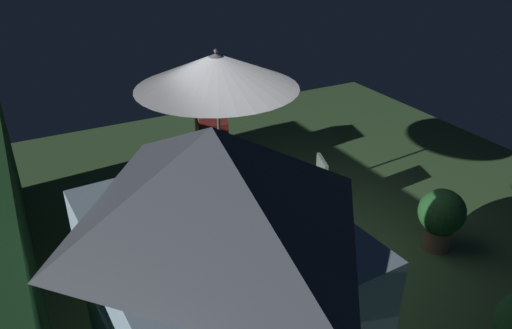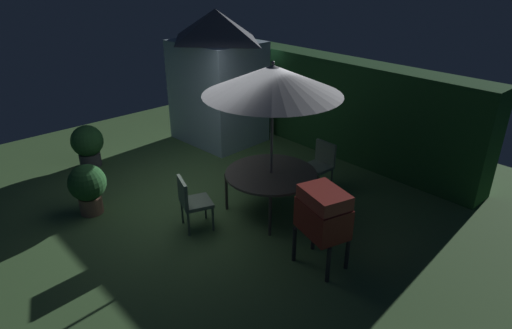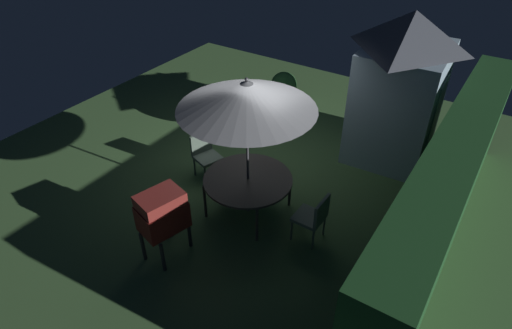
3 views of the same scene
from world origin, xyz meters
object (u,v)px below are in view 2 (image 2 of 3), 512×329
at_px(patio_table, 271,175).
at_px(potted_plant_by_grill, 88,144).
at_px(bbq_grill, 323,214).
at_px(chair_near_shed, 321,162).
at_px(potted_plant_by_shed, 88,186).
at_px(patio_umbrella, 273,80).
at_px(garden_shed, 218,76).
at_px(chair_far_side, 191,200).

xyz_separation_m(patio_table, potted_plant_by_grill, (-3.90, -1.55, -0.19)).
relative_size(bbq_grill, chair_near_shed, 1.33).
height_order(bbq_grill, potted_plant_by_shed, bbq_grill).
distance_m(patio_umbrella, potted_plant_by_shed, 3.58).
bearing_deg(garden_shed, patio_table, -23.83).
bearing_deg(chair_far_side, patio_umbrella, 70.97).
bearing_deg(potted_plant_by_shed, patio_umbrella, 48.99).
bearing_deg(chair_far_side, potted_plant_by_shed, -147.24).
distance_m(bbq_grill, chair_far_side, 2.18).
bearing_deg(potted_plant_by_grill, patio_table, 21.65).
relative_size(garden_shed, bbq_grill, 2.52).
bearing_deg(potted_plant_by_grill, potted_plant_by_shed, -22.85).
bearing_deg(patio_umbrella, patio_table, 0.00).
height_order(garden_shed, potted_plant_by_shed, garden_shed).
bearing_deg(potted_plant_by_grill, bbq_grill, 10.68).
xyz_separation_m(chair_far_side, potted_plant_by_grill, (-3.44, -0.23, -0.03)).
distance_m(garden_shed, chair_far_side, 4.09).
bearing_deg(potted_plant_by_shed, patio_table, 48.99).
xyz_separation_m(patio_umbrella, bbq_grill, (1.55, -0.52, -1.46)).
height_order(garden_shed, patio_table, garden_shed).
xyz_separation_m(bbq_grill, potted_plant_by_shed, (-3.58, -1.82, -0.33)).
relative_size(garden_shed, patio_table, 1.95).
xyz_separation_m(bbq_grill, chair_far_side, (-2.01, -0.80, -0.33)).
xyz_separation_m(chair_near_shed, chair_far_side, (-0.47, -2.62, 0.00)).
distance_m(garden_shed, potted_plant_by_grill, 3.23).
bearing_deg(patio_table, potted_plant_by_shed, -131.01).
bearing_deg(bbq_grill, potted_plant_by_grill, -169.32).
relative_size(chair_far_side, potted_plant_by_shed, 1.01).
height_order(bbq_grill, potted_plant_by_grill, bbq_grill).
bearing_deg(bbq_grill, potted_plant_by_shed, -153.11).
bearing_deg(garden_shed, chair_far_side, -44.42).
height_order(bbq_grill, chair_far_side, bbq_grill).
distance_m(patio_table, potted_plant_by_grill, 4.20).
height_order(potted_plant_by_shed, potted_plant_by_grill, potted_plant_by_shed).
bearing_deg(chair_near_shed, garden_shed, 177.29).
xyz_separation_m(chair_near_shed, potted_plant_by_grill, (-3.91, -2.84, -0.03)).
bearing_deg(patio_umbrella, potted_plant_by_shed, -131.01).
height_order(patio_table, chair_far_side, chair_far_side).
relative_size(chair_near_shed, potted_plant_by_grill, 1.01).
xyz_separation_m(patio_umbrella, potted_plant_by_shed, (-2.03, -2.34, -1.80)).
distance_m(bbq_grill, potted_plant_by_grill, 5.56).
xyz_separation_m(garden_shed, potted_plant_by_grill, (-0.61, -3.00, -1.04)).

